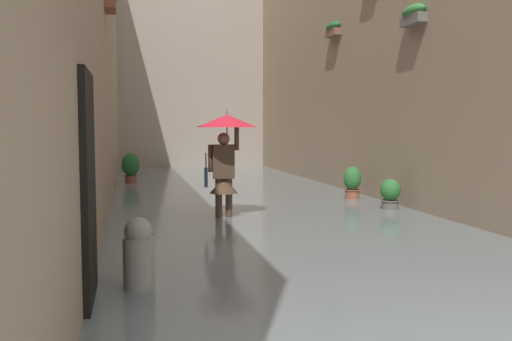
{
  "coord_description": "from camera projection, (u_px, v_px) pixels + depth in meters",
  "views": [
    {
      "loc": [
        2.46,
        2.48,
        1.7
      ],
      "look_at": [
        0.34,
        -6.82,
        0.94
      ],
      "focal_mm": 39.1,
      "sensor_mm": 36.0,
      "label": 1
    }
  ],
  "objects": [
    {
      "name": "ground_plane",
      "position": [
        241.0,
        201.0,
        12.63
      ],
      "size": [
        60.0,
        60.0,
        0.0
      ],
      "primitive_type": "plane",
      "color": "gray"
    },
    {
      "name": "flood_water",
      "position": [
        241.0,
        199.0,
        12.63
      ],
      "size": [
        6.51,
        25.63,
        0.1
      ],
      "primitive_type": "cube",
      "color": "slate",
      "rests_on": "ground_plane"
    },
    {
      "name": "building_facade_left",
      "position": [
        397.0,
        13.0,
        13.11
      ],
      "size": [
        2.04,
        23.63,
        8.72
      ],
      "color": "gray",
      "rests_on": "ground_plane"
    },
    {
      "name": "building_facade_right",
      "position": [
        62.0,
        8.0,
        11.47
      ],
      "size": [
        2.04,
        23.63,
        8.28
      ],
      "color": "gray",
      "rests_on": "ground_plane"
    },
    {
      "name": "building_facade_far",
      "position": [
        189.0,
        0.0,
        22.51
      ],
      "size": [
        9.31,
        1.8,
        13.62
      ],
      "primitive_type": "cube",
      "color": "#A89989",
      "rests_on": "ground_plane"
    },
    {
      "name": "person_wading",
      "position": [
        225.0,
        143.0,
        9.73
      ],
      "size": [
        1.08,
        1.08,
        1.97
      ],
      "color": "black",
      "rests_on": "ground_plane"
    },
    {
      "name": "potted_plant_far_right",
      "position": [
        131.0,
        167.0,
        15.82
      ],
      "size": [
        0.51,
        0.51,
        0.95
      ],
      "color": "brown",
      "rests_on": "ground_plane"
    },
    {
      "name": "potted_plant_mid_left",
      "position": [
        352.0,
        184.0,
        12.29
      ],
      "size": [
        0.39,
        0.39,
        0.81
      ],
      "color": "#9E563D",
      "rests_on": "ground_plane"
    },
    {
      "name": "potted_plant_far_left",
      "position": [
        390.0,
        195.0,
        10.76
      ],
      "size": [
        0.39,
        0.39,
        0.69
      ],
      "color": "#66605B",
      "rests_on": "ground_plane"
    },
    {
      "name": "mooring_bollard",
      "position": [
        139.0,
        259.0,
        5.47
      ],
      "size": [
        0.3,
        0.3,
        0.82
      ],
      "color": "gray",
      "rests_on": "ground_plane"
    }
  ]
}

